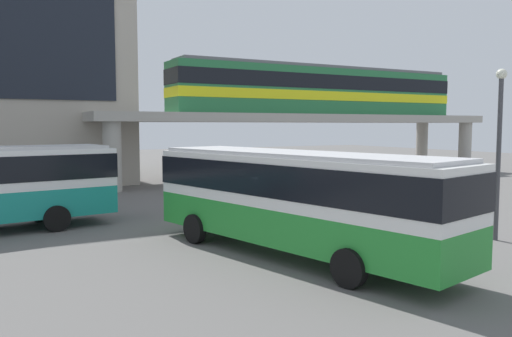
{
  "coord_description": "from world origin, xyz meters",
  "views": [
    {
      "loc": [
        -8.46,
        -14.48,
        4.03
      ],
      "look_at": [
        2.07,
        4.77,
        2.2
      ],
      "focal_mm": 36.52,
      "sensor_mm": 36.0,
      "label": 1
    }
  ],
  "objects_px": {
    "bicycle_red": "(197,187)",
    "bicycle_orange": "(324,177)",
    "bus_main": "(295,192)",
    "train": "(322,90)",
    "bicycle_blue": "(368,175)"
  },
  "relations": [
    {
      "from": "bicycle_blue",
      "to": "bicycle_red",
      "type": "xyz_separation_m",
      "value": [
        -13.82,
        -0.88,
        0.0
      ]
    },
    {
      "from": "bicycle_orange",
      "to": "bicycle_red",
      "type": "xyz_separation_m",
      "value": [
        -10.26,
        -1.4,
        0.0
      ]
    },
    {
      "from": "bicycle_orange",
      "to": "bicycle_red",
      "type": "distance_m",
      "value": 10.36
    },
    {
      "from": "bus_main",
      "to": "bicycle_orange",
      "type": "xyz_separation_m",
      "value": [
        13.27,
        16.65,
        -1.63
      ]
    },
    {
      "from": "bicycle_orange",
      "to": "bicycle_red",
      "type": "bearing_deg",
      "value": -172.21
    },
    {
      "from": "train",
      "to": "bus_main",
      "type": "relative_size",
      "value": 2.23
    },
    {
      "from": "train",
      "to": "bus_main",
      "type": "bearing_deg",
      "value": -127.52
    },
    {
      "from": "bus_main",
      "to": "bicycle_red",
      "type": "relative_size",
      "value": 6.34
    },
    {
      "from": "train",
      "to": "bicycle_blue",
      "type": "xyz_separation_m",
      "value": [
        0.72,
        -4.84,
        -6.47
      ]
    },
    {
      "from": "train",
      "to": "bicycle_red",
      "type": "bearing_deg",
      "value": -156.39
    },
    {
      "from": "bicycle_red",
      "to": "bicycle_orange",
      "type": "bearing_deg",
      "value": 7.79
    },
    {
      "from": "bus_main",
      "to": "train",
      "type": "bearing_deg",
      "value": 52.48
    },
    {
      "from": "bus_main",
      "to": "bicycle_blue",
      "type": "relative_size",
      "value": 6.72
    },
    {
      "from": "train",
      "to": "bicycle_red",
      "type": "distance_m",
      "value": 15.69
    },
    {
      "from": "train",
      "to": "bus_main",
      "type": "distance_m",
      "value": 26.88
    }
  ]
}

